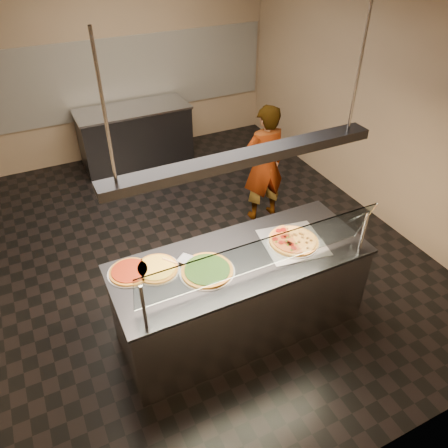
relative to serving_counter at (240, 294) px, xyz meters
name	(u,v)px	position (x,y,z in m)	size (l,w,h in m)	color
ground	(199,247)	(0.14, 1.38, -0.48)	(5.00, 6.00, 0.02)	black
wall_back	(120,63)	(0.14, 4.39, 1.03)	(5.00, 0.02, 3.00)	#977F61
wall_front	(398,342)	(0.14, -1.63, 1.03)	(5.00, 0.02, 3.00)	#977F61
wall_right	(375,101)	(2.65, 1.38, 1.03)	(0.02, 6.00, 3.00)	#977F61
tile_band	(122,77)	(0.14, 4.36, 0.83)	(4.90, 0.02, 1.20)	silver
serving_counter	(240,294)	(0.00, 0.00, 0.00)	(2.39, 0.94, 0.93)	#B7B7BC
sneeze_guard	(262,255)	(0.00, -0.34, 0.76)	(2.15, 0.18, 0.54)	#B7B7BC
perforated_tray	(293,242)	(0.54, -0.02, 0.47)	(0.64, 0.64, 0.01)	silver
half_pizza_pepperoni	(283,243)	(0.43, -0.02, 0.50)	(0.30, 0.49, 0.05)	#925C1F
half_pizza_sausage	(303,237)	(0.66, -0.02, 0.49)	(0.30, 0.49, 0.04)	#925C1F
pizza_spinach	(207,270)	(-0.36, -0.03, 0.48)	(0.49, 0.49, 0.03)	silver
pizza_cheese	(156,268)	(-0.75, 0.19, 0.48)	(0.41, 0.41, 0.03)	silver
pizza_tomato	(130,272)	(-0.97, 0.25, 0.48)	(0.39, 0.39, 0.03)	silver
pizza_spatula	(176,260)	(-0.56, 0.20, 0.49)	(0.28, 0.18, 0.02)	#B7B7BC
prep_table	(135,135)	(0.13, 3.93, 0.00)	(1.78, 0.74, 0.93)	#2C2C30
worker	(264,164)	(1.20, 1.63, 0.34)	(0.59, 0.38, 1.60)	#3F3B4B
heat_lamp_housing	(244,158)	(0.00, 0.00, 1.48)	(2.30, 0.18, 0.08)	#2C2C30
lamp_rod_left	(105,113)	(-1.00, 0.00, 2.03)	(0.02, 0.02, 1.01)	#B7B7BC
lamp_rod_right	(359,69)	(1.00, 0.00, 2.03)	(0.02, 0.02, 1.01)	#B7B7BC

